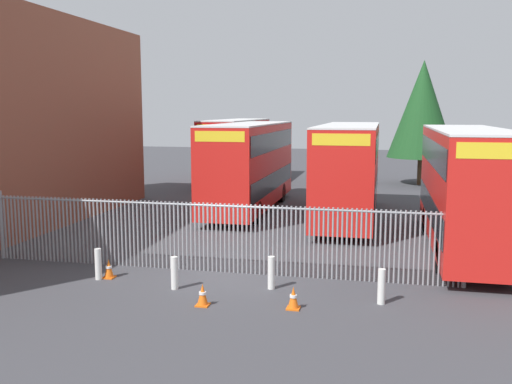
{
  "coord_description": "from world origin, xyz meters",
  "views": [
    {
      "loc": [
        4.67,
        -16.74,
        5.07
      ],
      "look_at": [
        0.0,
        4.0,
        2.0
      ],
      "focal_mm": 39.85,
      "sensor_mm": 36.0,
      "label": 1
    }
  ],
  "objects": [
    {
      "name": "double_decker_bus_near_gate",
      "position": [
        7.64,
        4.76,
        2.42
      ],
      "size": [
        2.54,
        10.81,
        4.42
      ],
      "color": "red",
      "rests_on": "ground"
    },
    {
      "name": "bollard_far_right",
      "position": [
        4.73,
        -1.95,
        0.47
      ],
      "size": [
        0.2,
        0.2,
        0.95
      ],
      "primitive_type": "cylinder",
      "color": "silver",
      "rests_on": "ground"
    },
    {
      "name": "palisade_fence",
      "position": [
        -0.51,
        0.0,
        1.18
      ],
      "size": [
        15.24,
        0.14,
        2.35
      ],
      "color": "gray",
      "rests_on": "ground"
    },
    {
      "name": "double_decker_bus_far_back",
      "position": [
        -5.39,
        21.7,
        2.42
      ],
      "size": [
        2.54,
        10.81,
        4.42
      ],
      "color": "red",
      "rests_on": "ground"
    },
    {
      "name": "traffic_cone_mid_forecourt",
      "position": [
        2.53,
        -2.84,
        0.29
      ],
      "size": [
        0.34,
        0.34,
        0.59
      ],
      "color": "orange",
      "rests_on": "ground"
    },
    {
      "name": "tree_tall_back",
      "position": [
        7.14,
        23.46,
        5.13
      ],
      "size": [
        4.56,
        4.56,
        8.39
      ],
      "color": "#4C3823",
      "rests_on": "ground"
    },
    {
      "name": "double_decker_bus_behind_fence_right",
      "position": [
        -1.92,
        11.11,
        2.42
      ],
      "size": [
        2.54,
        10.81,
        4.42
      ],
      "color": "red",
      "rests_on": "ground"
    },
    {
      "name": "ground_plane",
      "position": [
        0.0,
        8.0,
        0.0
      ],
      "size": [
        100.0,
        100.0,
        0.0
      ],
      "primitive_type": "plane",
      "color": "#3D3D42"
    },
    {
      "name": "bollard_near_left",
      "position": [
        -3.62,
        -1.58,
        0.47
      ],
      "size": [
        0.2,
        0.2,
        0.95
      ],
      "primitive_type": "cylinder",
      "color": "silver",
      "rests_on": "ground"
    },
    {
      "name": "traffic_cone_near_kerb",
      "position": [
        -3.39,
        -1.38,
        0.29
      ],
      "size": [
        0.34,
        0.34,
        0.59
      ],
      "color": "orange",
      "rests_on": "ground"
    },
    {
      "name": "bollard_near_right",
      "position": [
        1.65,
        -1.34,
        0.47
      ],
      "size": [
        0.2,
        0.2,
        0.95
      ],
      "primitive_type": "cylinder",
      "color": "silver",
      "rests_on": "ground"
    },
    {
      "name": "double_decker_bus_behind_fence_left",
      "position": [
        3.13,
        9.66,
        2.42
      ],
      "size": [
        2.54,
        10.81,
        4.42
      ],
      "color": "red",
      "rests_on": "ground"
    },
    {
      "name": "traffic_cone_by_gate",
      "position": [
        0.17,
        -3.12,
        0.29
      ],
      "size": [
        0.34,
        0.34,
        0.59
      ],
      "color": "orange",
      "rests_on": "ground"
    },
    {
      "name": "bollard_center_front",
      "position": [
        -1.04,
        -1.96,
        0.47
      ],
      "size": [
        0.2,
        0.2,
        0.95
      ],
      "primitive_type": "cylinder",
      "color": "silver",
      "rests_on": "ground"
    }
  ]
}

